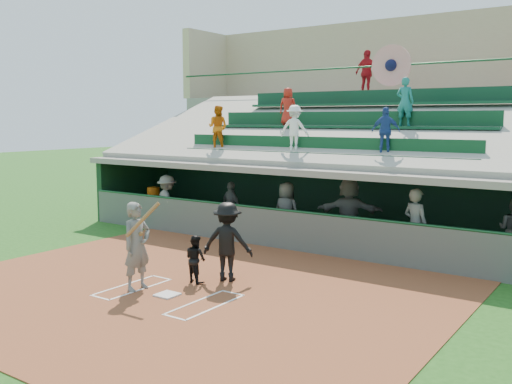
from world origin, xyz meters
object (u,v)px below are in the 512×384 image
Objects in this scene: home_plate at (167,295)px; catcher at (196,259)px; batter_at_plate at (137,246)px; white_table at (153,210)px; water_cooler at (153,193)px.

home_plate is 0.40× the size of catcher.
batter_at_plate reaches higher than white_table.
catcher reaches higher than white_table.
white_table is at bearing -27.29° from catcher.
home_plate is 8.70m from white_table.
water_cooler is at bearing 132.34° from batter_at_plate.
home_plate is at bearing -35.04° from white_table.
water_cooler reaches higher than home_plate.
home_plate is 0.48× the size of white_table.
batter_at_plate reaches higher than catcher.
water_cooler is at bearing -27.37° from catcher.
batter_at_plate is 4.47× the size of water_cooler.
home_plate is 0.22× the size of batter_at_plate.
catcher is 7.87m from white_table.
water_cooler reaches higher than white_table.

